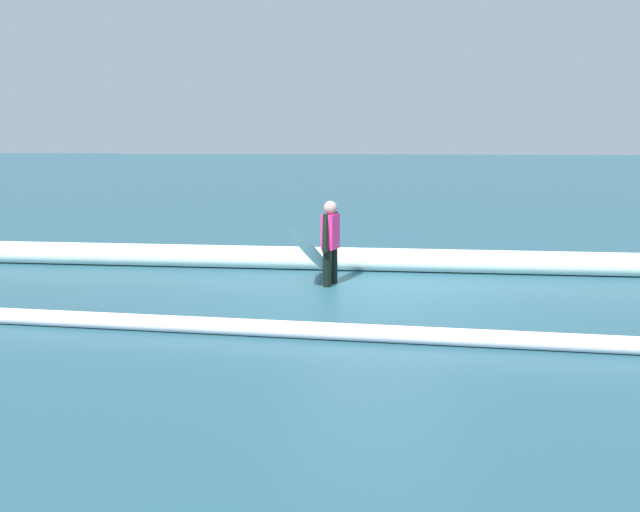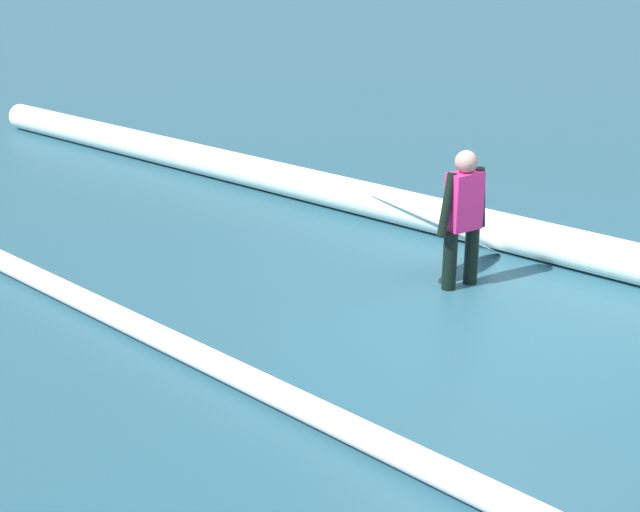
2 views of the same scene
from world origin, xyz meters
TOP-DOWN VIEW (x-y plane):
  - ground_plane at (0.00, 0.00)m, footprint 142.13×142.13m
  - surfer at (0.76, -0.51)m, footprint 0.29×0.61m
  - surfboard at (1.08, -0.61)m, footprint 0.64×1.99m
  - wave_crest_foreground at (2.69, -1.73)m, footprint 15.44×0.53m

SIDE VIEW (x-z plane):
  - ground_plane at x=0.00m, z-range 0.00..0.00m
  - wave_crest_foreground at x=2.69m, z-range 0.00..0.42m
  - surfboard at x=1.08m, z-range -0.01..1.06m
  - surfer at x=0.76m, z-range 0.08..1.46m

